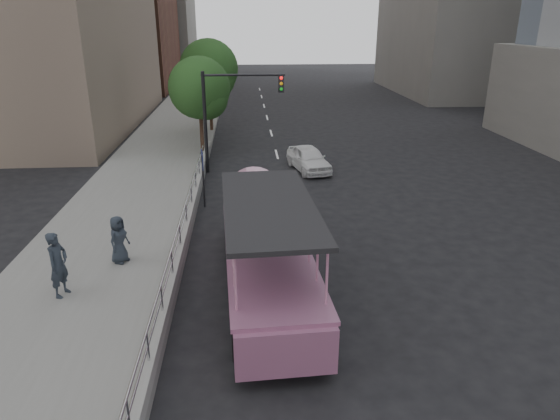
# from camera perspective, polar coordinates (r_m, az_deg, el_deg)

# --- Properties ---
(ground) EXTENTS (160.00, 160.00, 0.00)m
(ground) POSITION_cam_1_polar(r_m,az_deg,el_deg) (15.20, -0.13, -8.99)
(ground) COLOR black
(sidewalk) EXTENTS (5.50, 80.00, 0.30)m
(sidewalk) POSITION_cam_1_polar(r_m,az_deg,el_deg) (24.78, -15.21, 2.74)
(sidewalk) COLOR gray
(sidewalk) RESTS_ON ground
(kerb_wall) EXTENTS (0.24, 30.00, 0.36)m
(kerb_wall) POSITION_cam_1_polar(r_m,az_deg,el_deg) (16.87, -11.28, -4.40)
(kerb_wall) COLOR #ABABA6
(kerb_wall) RESTS_ON sidewalk
(guardrail) EXTENTS (0.07, 22.00, 0.71)m
(guardrail) POSITION_cam_1_polar(r_m,az_deg,el_deg) (16.60, -11.44, -2.33)
(guardrail) COLOR silver
(guardrail) RESTS_ON kerb_wall
(duck_boat) EXTENTS (2.73, 9.40, 3.09)m
(duck_boat) POSITION_cam_1_polar(r_m,az_deg,el_deg) (14.99, -1.73, -4.51)
(duck_boat) COLOR black
(duck_boat) RESTS_ON ground
(car) EXTENTS (2.34, 4.06, 1.30)m
(car) POSITION_cam_1_polar(r_m,az_deg,el_deg) (26.76, 3.29, 5.90)
(car) COLOR white
(car) RESTS_ON ground
(pedestrian_near) EXTENTS (0.64, 0.80, 1.90)m
(pedestrian_near) POSITION_cam_1_polar(r_m,az_deg,el_deg) (15.16, -24.01, -5.71)
(pedestrian_near) COLOR #29313C
(pedestrian_near) RESTS_ON sidewalk
(pedestrian_far) EXTENTS (0.79, 0.90, 1.56)m
(pedestrian_far) POSITION_cam_1_polar(r_m,az_deg,el_deg) (16.60, -17.96, -3.22)
(pedestrian_far) COLOR #29313C
(pedestrian_far) RESTS_ON sidewalk
(parking_sign) EXTENTS (0.12, 0.56, 2.51)m
(parking_sign) POSITION_cam_1_polar(r_m,az_deg,el_deg) (21.33, -8.81, 4.40)
(parking_sign) COLOR black
(parking_sign) RESTS_ON ground
(traffic_signal) EXTENTS (4.20, 0.32, 5.20)m
(traffic_signal) POSITION_cam_1_polar(r_m,az_deg,el_deg) (25.97, -5.96, 11.79)
(traffic_signal) COLOR black
(traffic_signal) RESTS_ON ground
(street_tree_near) EXTENTS (3.52, 3.52, 5.72)m
(street_tree_near) POSITION_cam_1_polar(r_m,az_deg,el_deg) (29.40, -9.01, 13.35)
(street_tree_near) COLOR #322117
(street_tree_near) RESTS_ON ground
(street_tree_far) EXTENTS (3.97, 3.97, 6.45)m
(street_tree_far) POSITION_cam_1_polar(r_m,az_deg,el_deg) (35.28, -7.98, 15.43)
(street_tree_far) COLOR #322117
(street_tree_far) RESTS_ON ground
(midrise_stone_b) EXTENTS (16.00, 14.00, 20.00)m
(midrise_stone_b) POSITION_cam_1_polar(r_m,az_deg,el_deg) (78.63, -16.44, 21.94)
(midrise_stone_b) COLOR gray
(midrise_stone_b) RESTS_ON ground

